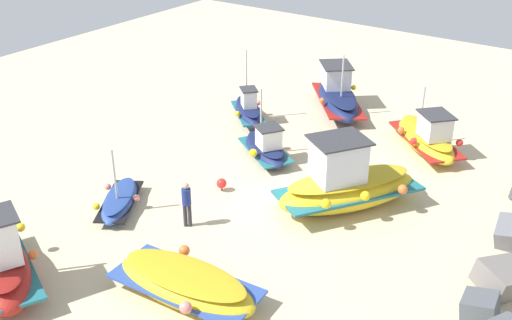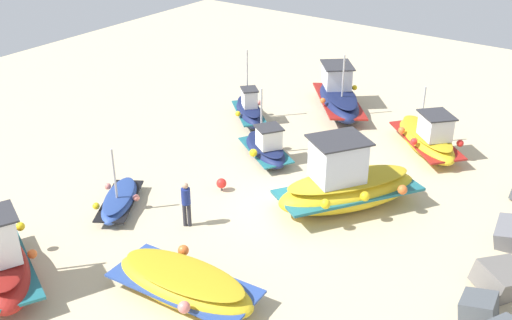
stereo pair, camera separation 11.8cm
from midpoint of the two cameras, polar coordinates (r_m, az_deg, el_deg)
name	(u,v)px [view 2 (the right image)]	position (r m, az deg, el deg)	size (l,w,h in m)	color
ground_plane	(296,205)	(22.83, 3.87, -4.23)	(49.71, 49.71, 0.00)	beige
fishing_boat_0	(266,148)	(25.89, 1.06, 1.15)	(2.87, 3.44, 3.01)	navy
fishing_boat_1	(338,96)	(31.08, 7.77, 5.90)	(5.07, 4.68, 3.15)	navy
fishing_boat_2	(184,283)	(18.33, -6.51, -11.32)	(2.32, 4.79, 0.92)	gold
fishing_boat_3	(346,185)	(22.47, 8.52, -2.30)	(5.73, 4.78, 2.89)	gold
fishing_boat_4	(427,138)	(27.54, 15.76, 2.01)	(4.20, 4.36, 2.74)	gold
fishing_boat_5	(119,200)	(22.99, -12.43, -3.68)	(3.22, 2.56, 2.53)	#2D4C9E
fishing_boat_7	(249,111)	(29.52, -0.55, 4.61)	(3.05, 3.20, 3.46)	navy
person_walking	(186,201)	(21.23, -6.35, -3.84)	(0.32, 0.32, 1.71)	#2D2D38
mooring_buoy_0	(221,183)	(23.60, -3.09, -2.18)	(0.39, 0.39, 0.52)	#3F3F42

